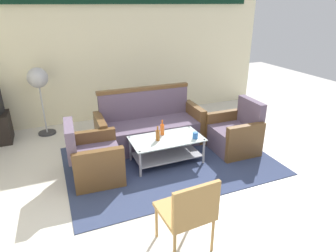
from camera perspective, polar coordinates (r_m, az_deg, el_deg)
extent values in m
plane|color=beige|center=(4.05, 2.58, -11.90)|extent=(14.00, 14.00, 0.00)
cube|color=beige|center=(6.29, -9.39, 14.29)|extent=(6.52, 0.12, 2.80)
cube|color=#2D3856|center=(4.66, 0.27, -6.76)|extent=(3.14, 2.19, 0.01)
cube|color=#5B4C60|center=(5.07, -3.42, -1.48)|extent=(1.61, 0.73, 0.42)
cube|color=#5B4C60|center=(5.19, -4.65, 4.41)|extent=(1.60, 0.17, 0.48)
cube|color=brown|center=(5.33, 5.15, 0.87)|extent=(0.13, 0.70, 0.62)
cube|color=brown|center=(4.86, -12.88, -1.88)|extent=(0.13, 0.70, 0.62)
cube|color=brown|center=(5.11, -4.75, 7.28)|extent=(1.64, 0.13, 0.06)
cube|color=#5B4C60|center=(4.27, -13.64, -7.25)|extent=(0.69, 0.63, 0.40)
cube|color=#5B4C60|center=(4.08, -18.51, -2.65)|extent=(0.15, 0.61, 0.45)
cube|color=brown|center=(4.52, -14.24, -4.26)|extent=(0.66, 0.14, 0.58)
cube|color=brown|center=(3.94, -13.18, -8.43)|extent=(0.66, 0.14, 0.58)
cube|color=#5B4C60|center=(5.01, 12.49, -2.47)|extent=(0.67, 0.61, 0.40)
cube|color=#5B4C60|center=(5.02, 15.86, 2.51)|extent=(0.13, 0.60, 0.45)
cube|color=brown|center=(4.73, 14.76, -3.06)|extent=(0.66, 0.11, 0.58)
cube|color=brown|center=(5.22, 10.61, -0.15)|extent=(0.66, 0.11, 0.58)
cube|color=silver|center=(4.45, -0.27, -2.50)|extent=(1.10, 0.60, 0.02)
cube|color=#9E9EA5|center=(4.57, -0.26, -5.58)|extent=(1.00, 0.52, 0.02)
cylinder|color=#9E9EA5|center=(4.61, -7.39, -4.40)|extent=(0.04, 0.04, 0.40)
cylinder|color=#9E9EA5|center=(4.94, 4.07, -2.34)|extent=(0.04, 0.04, 0.40)
cylinder|color=#9E9EA5|center=(4.17, -5.44, -7.45)|extent=(0.04, 0.04, 0.40)
cylinder|color=#9E9EA5|center=(4.53, 7.00, -4.92)|extent=(0.04, 0.04, 0.40)
cylinder|color=brown|center=(4.35, -2.01, -1.87)|extent=(0.06, 0.06, 0.16)
cylinder|color=brown|center=(4.30, -2.03, -0.49)|extent=(0.02, 0.02, 0.07)
cylinder|color=#D85919|center=(4.53, -1.13, -0.73)|extent=(0.06, 0.06, 0.17)
cylinder|color=#D85919|center=(4.48, -1.15, 0.70)|extent=(0.02, 0.02, 0.07)
cylinder|color=#2659A5|center=(4.44, 5.35, -1.84)|extent=(0.08, 0.08, 0.10)
cylinder|color=#2D2D33|center=(6.06, -22.51, -1.23)|extent=(0.32, 0.32, 0.03)
cylinder|color=#B2B2B7|center=(5.89, -23.23, 3.13)|extent=(0.03, 0.03, 0.95)
sphere|color=#B2B2B7|center=(5.74, -24.13, 8.61)|extent=(0.36, 0.36, 0.36)
cube|color=#AD844C|center=(3.00, 3.17, -16.18)|extent=(0.51, 0.51, 0.04)
cube|color=#AD844C|center=(2.72, 5.58, -15.17)|extent=(0.48, 0.07, 0.40)
cylinder|color=#AD844C|center=(3.21, -2.27, -18.00)|extent=(0.03, 0.03, 0.42)
cylinder|color=#AD844C|center=(3.36, 4.58, -15.92)|extent=(0.03, 0.03, 0.42)
cylinder|color=#AD844C|center=(2.93, 1.31, -22.86)|extent=(0.03, 0.03, 0.42)
cylinder|color=#AD844C|center=(3.09, 8.72, -20.20)|extent=(0.03, 0.03, 0.42)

